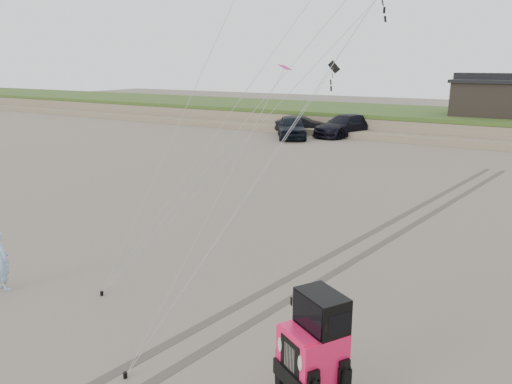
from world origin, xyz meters
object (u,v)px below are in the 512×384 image
at_px(man, 1,260).
at_px(truck_c, 345,125).
at_px(cabin, 495,97).
at_px(truck_b, 301,124).
at_px(jeep, 312,364).
at_px(truck_a, 292,127).

bearing_deg(man, truck_c, -82.00).
bearing_deg(cabin, man, -100.67).
xyz_separation_m(cabin, truck_b, (-14.29, -6.05, -2.52)).
distance_m(truck_b, jeep, 35.61).
relative_size(cabin, jeep, 1.39).
xyz_separation_m(truck_b, truck_c, (4.05, 0.01, 0.17)).
xyz_separation_m(truck_a, truck_b, (-0.78, 3.16, -0.18)).
bearing_deg(truck_a, man, -108.24).
bearing_deg(jeep, truck_b, 146.89).
xyz_separation_m(cabin, truck_a, (-13.51, -9.21, -2.33)).
relative_size(truck_c, man, 3.68).
bearing_deg(truck_b, man, 170.17).
xyz_separation_m(truck_c, man, (3.11, -31.76, -0.06)).
bearing_deg(jeep, man, -150.00).
bearing_deg(cabin, truck_b, -157.03).
height_order(cabin, man, cabin).
height_order(truck_a, truck_b, truck_a).
distance_m(truck_b, truck_c, 4.05).
height_order(truck_c, jeep, truck_c).
xyz_separation_m(cabin, truck_c, (-10.23, -6.04, -2.35)).
height_order(jeep, man, jeep).
bearing_deg(truck_b, jeep, -175.53).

